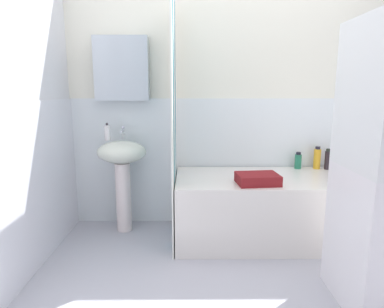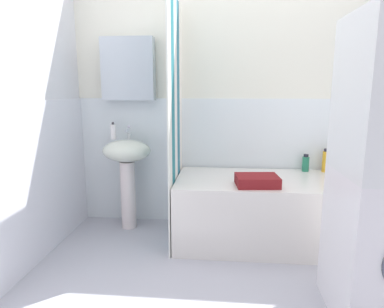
% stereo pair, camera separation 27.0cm
% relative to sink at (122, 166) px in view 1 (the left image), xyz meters
% --- Properties ---
extents(ground_plane, '(4.80, 5.60, 0.04)m').
position_rel_sink_xyz_m(ground_plane, '(1.04, -1.03, -0.63)').
color(ground_plane, '#B1B2BD').
extents(wall_back_tiled, '(3.60, 0.18, 2.40)m').
position_rel_sink_xyz_m(wall_back_tiled, '(0.98, 0.23, 0.53)').
color(wall_back_tiled, silver).
rests_on(wall_back_tiled, ground_plane).
extents(wall_left_tiled, '(0.07, 1.81, 2.40)m').
position_rel_sink_xyz_m(wall_left_tiled, '(-0.53, -0.69, 0.51)').
color(wall_left_tiled, silver).
rests_on(wall_left_tiled, ground_plane).
extents(sink, '(0.44, 0.34, 0.83)m').
position_rel_sink_xyz_m(sink, '(0.00, 0.00, 0.00)').
color(sink, silver).
rests_on(sink, ground_plane).
extents(faucet, '(0.03, 0.12, 0.12)m').
position_rel_sink_xyz_m(faucet, '(0.00, 0.08, 0.28)').
color(faucet, silver).
rests_on(faucet, sink).
extents(soap_dispenser, '(0.05, 0.05, 0.16)m').
position_rel_sink_xyz_m(soap_dispenser, '(-0.13, 0.04, 0.29)').
color(soap_dispenser, white).
rests_on(soap_dispenser, sink).
extents(bathtub, '(1.60, 0.75, 0.55)m').
position_rel_sink_xyz_m(bathtub, '(1.29, -0.19, -0.34)').
color(bathtub, silver).
rests_on(bathtub, ground_plane).
extents(shower_curtain, '(0.01, 0.75, 2.00)m').
position_rel_sink_xyz_m(shower_curtain, '(0.48, -0.19, 0.39)').
color(shower_curtain, white).
rests_on(shower_curtain, ground_plane).
extents(lotion_bottle, '(0.04, 0.04, 0.19)m').
position_rel_sink_xyz_m(lotion_bottle, '(2.00, 0.09, 0.03)').
color(lotion_bottle, '#C3516D').
rests_on(lotion_bottle, bathtub).
extents(shampoo_bottle, '(0.05, 0.05, 0.19)m').
position_rel_sink_xyz_m(shampoo_bottle, '(1.88, 0.09, 0.03)').
color(shampoo_bottle, '#272025').
rests_on(shampoo_bottle, bathtub).
extents(body_wash_bottle, '(0.06, 0.06, 0.21)m').
position_rel_sink_xyz_m(body_wash_bottle, '(1.79, 0.11, 0.04)').
color(body_wash_bottle, gold).
rests_on(body_wash_bottle, bathtub).
extents(conditioner_bottle, '(0.06, 0.06, 0.16)m').
position_rel_sink_xyz_m(conditioner_bottle, '(1.62, 0.12, 0.01)').
color(conditioner_bottle, '#257857').
rests_on(conditioner_bottle, bathtub).
extents(towel_folded, '(0.34, 0.27, 0.08)m').
position_rel_sink_xyz_m(towel_folded, '(1.14, -0.40, -0.02)').
color(towel_folded, maroon).
rests_on(towel_folded, bathtub).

